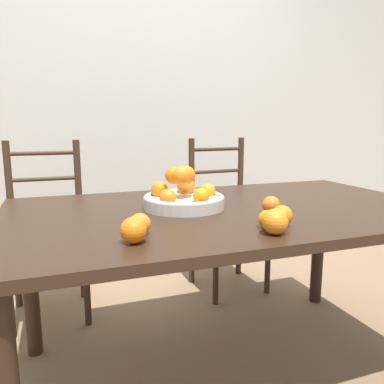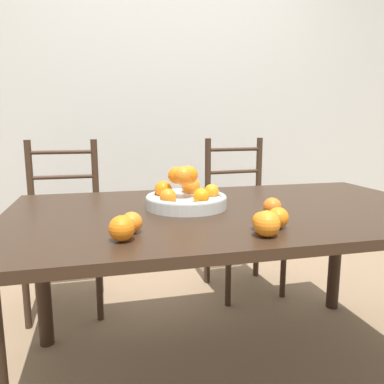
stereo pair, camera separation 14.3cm
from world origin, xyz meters
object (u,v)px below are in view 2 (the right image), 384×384
(chair_left, at_px, (64,230))
(orange_loose_2, at_px, (262,221))
(orange_loose_3, at_px, (272,207))
(orange_loose_4, at_px, (278,218))
(orange_loose_5, at_px, (267,224))
(chair_right, at_px, (242,219))
(orange_loose_1, at_px, (132,222))
(fruit_bowl, at_px, (186,196))
(orange_loose_0, at_px, (122,228))

(chair_left, bearing_deg, orange_loose_2, -58.33)
(orange_loose_2, bearing_deg, orange_loose_3, 55.26)
(orange_loose_4, distance_m, chair_left, 1.43)
(orange_loose_2, relative_size, orange_loose_5, 0.75)
(orange_loose_5, bearing_deg, orange_loose_2, 78.36)
(orange_loose_3, distance_m, chair_right, 1.08)
(orange_loose_2, xyz_separation_m, chair_left, (-0.72, 1.17, -0.31))
(orange_loose_3, distance_m, orange_loose_4, 0.17)
(orange_loose_4, bearing_deg, chair_left, 124.04)
(chair_right, bearing_deg, orange_loose_4, -110.45)
(orange_loose_4, relative_size, chair_right, 0.07)
(orange_loose_4, bearing_deg, chair_right, 73.97)
(orange_loose_2, distance_m, chair_left, 1.41)
(orange_loose_1, xyz_separation_m, orange_loose_3, (0.53, 0.10, 0.00))
(chair_left, distance_m, chair_right, 1.12)
(chair_left, bearing_deg, orange_loose_5, -60.29)
(fruit_bowl, xyz_separation_m, orange_loose_4, (0.22, -0.38, -0.01))
(orange_loose_3, xyz_separation_m, orange_loose_4, (-0.06, -0.16, 0.00))
(orange_loose_0, distance_m, orange_loose_1, 0.09)
(orange_loose_2, bearing_deg, chair_left, 121.60)
(orange_loose_3, bearing_deg, orange_loose_2, -124.74)
(orange_loose_1, height_order, orange_loose_4, orange_loose_4)
(orange_loose_1, relative_size, orange_loose_4, 0.96)
(fruit_bowl, height_order, orange_loose_0, fruit_bowl)
(chair_right, bearing_deg, orange_loose_1, -130.59)
(orange_loose_1, xyz_separation_m, orange_loose_4, (0.47, -0.06, 0.00))
(orange_loose_5, relative_size, chair_left, 0.08)
(chair_left, bearing_deg, fruit_bowl, -54.38)
(chair_left, xyz_separation_m, chair_right, (1.12, -0.00, 0.00))
(orange_loose_5, height_order, chair_right, chair_right)
(orange_loose_0, height_order, chair_left, chair_left)
(orange_loose_1, distance_m, orange_loose_3, 0.54)
(orange_loose_1, distance_m, chair_right, 1.40)
(orange_loose_3, relative_size, orange_loose_5, 0.85)
(orange_loose_2, bearing_deg, orange_loose_1, 170.29)
(orange_loose_3, distance_m, orange_loose_5, 0.28)
(orange_loose_5, bearing_deg, chair_right, 71.69)
(chair_left, bearing_deg, orange_loose_0, -76.76)
(orange_loose_2, bearing_deg, fruit_bowl, 112.55)
(orange_loose_0, distance_m, chair_left, 1.25)
(orange_loose_0, relative_size, orange_loose_2, 1.26)
(fruit_bowl, relative_size, orange_loose_1, 4.91)
(orange_loose_1, bearing_deg, chair_right, 53.83)
(fruit_bowl, xyz_separation_m, chair_left, (-0.56, 0.78, -0.32))
(orange_loose_2, xyz_separation_m, orange_loose_4, (0.06, 0.01, 0.00))
(orange_loose_5, xyz_separation_m, chair_right, (0.41, 1.24, -0.32))
(orange_loose_4, xyz_separation_m, chair_right, (0.33, 1.16, -0.31))
(orange_loose_2, relative_size, orange_loose_4, 0.87)
(orange_loose_2, height_order, chair_right, chair_right)
(fruit_bowl, bearing_deg, orange_loose_2, -67.45)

